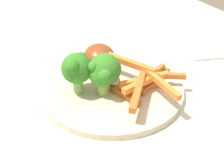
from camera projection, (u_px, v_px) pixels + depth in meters
name	position (u px, v px, depth m)	size (l,w,h in m)	color
dining_table	(133.00, 115.00, 0.58)	(1.23, 0.85, 0.71)	beige
dinner_plate	(112.00, 87.00, 0.50)	(0.25, 0.25, 0.01)	beige
broccoli_floret_front	(76.00, 68.00, 0.45)	(0.05, 0.05, 0.07)	#7CB956
broccoli_floret_middle	(104.00, 70.00, 0.45)	(0.06, 0.06, 0.07)	#8DA256
broccoli_floret_back	(102.00, 74.00, 0.45)	(0.05, 0.05, 0.06)	#86B349
carrot_fries_pile	(142.00, 81.00, 0.47)	(0.17, 0.14, 0.04)	orange
chicken_drumstick_near	(103.00, 61.00, 0.52)	(0.11, 0.06, 0.04)	#5F1F11
chicken_drumstick_far	(100.00, 58.00, 0.53)	(0.12, 0.08, 0.05)	#60230F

